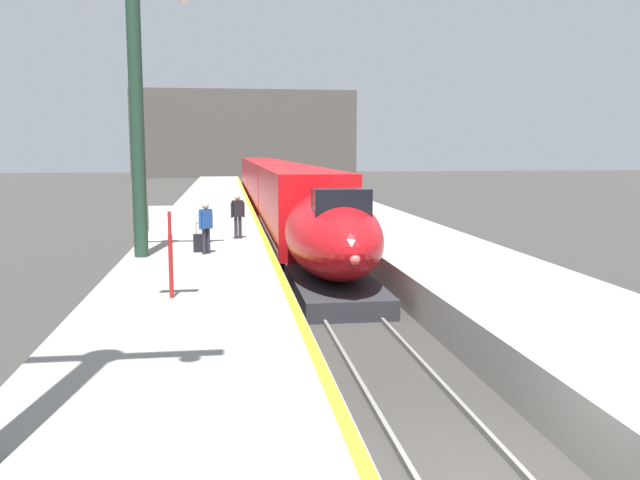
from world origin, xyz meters
name	(u,v)px	position (x,y,z in m)	size (l,w,h in m)	color
platform_left	(209,232)	(-4.05, 24.75, 0.53)	(4.80, 110.00, 1.05)	gray
platform_right	(374,229)	(4.05, 24.75, 0.53)	(4.80, 110.00, 1.05)	gray
platform_left_safety_stripe	(256,220)	(-1.77, 24.75, 1.05)	(0.20, 107.80, 0.01)	yellow
rail_main_left	(274,233)	(-0.75, 27.50, 0.06)	(0.08, 110.00, 0.12)	slate
rail_main_right	(302,233)	(0.75, 27.50, 0.06)	(0.08, 110.00, 0.12)	slate
highspeed_train_main	(275,188)	(0.00, 36.78, 1.95)	(2.92, 57.60, 3.60)	#B20F14
station_column_mid	(136,84)	(-5.90, 14.05, 6.45)	(4.00, 0.68, 8.95)	#1E3828
passenger_near_edge	(206,224)	(-3.87, 14.35, 2.04)	(0.44, 0.42, 1.69)	#23232D
passenger_mid_platform	(238,213)	(-2.77, 18.07, 2.04)	(0.53, 0.35, 1.69)	#23232D
rolling_suitcase	(200,243)	(-4.10, 14.80, 1.35)	(0.40, 0.22, 0.98)	black
departure_info_board	(170,233)	(-4.48, 7.78, 2.56)	(0.90, 0.10, 2.12)	maroon
terminus_back_wall	(245,134)	(0.00, 102.00, 7.00)	(36.00, 2.00, 14.00)	#4C4742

